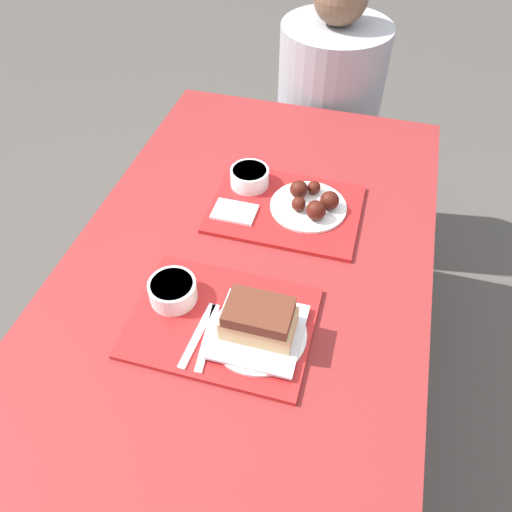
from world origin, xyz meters
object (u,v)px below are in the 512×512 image
Objects in this scene: tray_far at (286,209)px; bowl_coleslaw_far at (250,176)px; wings_plate_far at (311,202)px; brisket_sandwich_plate at (259,324)px; bowl_coleslaw_near at (173,290)px; tray_near at (224,323)px; person_seated_across at (330,89)px.

bowl_coleslaw_far reaches higher than tray_far.
bowl_coleslaw_far is 0.19m from wings_plate_far.
bowl_coleslaw_far is (-0.16, 0.48, -0.01)m from brisket_sandwich_plate.
bowl_coleslaw_near is at bearing -97.00° from bowl_coleslaw_far.
tray_near is at bearing -13.50° from bowl_coleslaw_near.
tray_far is 0.55× the size of person_seated_across.
brisket_sandwich_plate reaches higher than tray_near.
wings_plate_far reaches higher than bowl_coleslaw_near.
brisket_sandwich_plate reaches higher than wings_plate_far.
tray_near is 0.55× the size of person_seated_across.
tray_near is at bearing 170.55° from brisket_sandwich_plate.
tray_far is 0.14m from bowl_coleslaw_far.
person_seated_across is (0.12, 0.69, -0.08)m from bowl_coleslaw_far.
tray_near is 0.14m from bowl_coleslaw_near.
tray_near is 1.00× the size of tray_far.
person_seated_across is at bearing 91.93° from brisket_sandwich_plate.
bowl_coleslaw_near is (-0.17, -0.37, 0.03)m from tray_far.
wings_plate_far is 0.75m from person_seated_across.
brisket_sandwich_plate is (0.04, -0.41, 0.04)m from tray_far.
bowl_coleslaw_near is 1.00× the size of bowl_coleslaw_far.
tray_near is at bearing -96.45° from tray_far.
wings_plate_far is (0.24, 0.38, -0.01)m from bowl_coleslaw_near.
wings_plate_far is at bearing 75.08° from tray_near.
tray_far is 0.42m from brisket_sandwich_plate.
tray_far is (0.04, 0.40, 0.00)m from tray_near.
bowl_coleslaw_near is at bearing -121.98° from wings_plate_far.
brisket_sandwich_plate reaches higher than tray_far.
brisket_sandwich_plate is 1.17m from person_seated_across.
bowl_coleslaw_far is at bearing 151.03° from tray_far.
bowl_coleslaw_near and bowl_coleslaw_far have the same top height.
tray_far is at bearing -28.97° from bowl_coleslaw_far.
bowl_coleslaw_near is at bearing 168.06° from brisket_sandwich_plate.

